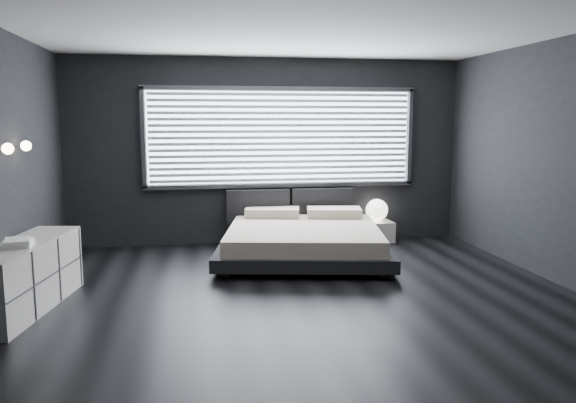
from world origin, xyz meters
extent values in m
plane|color=black|center=(0.00, 0.00, 0.00)|extent=(6.00, 6.00, 0.00)
plane|color=silver|center=(0.00, 0.00, 2.80)|extent=(6.00, 6.00, 0.00)
cube|color=black|center=(0.00, 2.75, 1.40)|extent=(6.00, 0.04, 2.80)
cube|color=black|center=(0.00, -2.75, 1.40)|extent=(6.00, 0.04, 2.80)
cube|color=black|center=(3.00, 0.00, 1.40)|extent=(0.04, 5.50, 2.80)
cube|color=white|center=(0.20, 2.73, 1.61)|extent=(4.00, 0.02, 1.38)
cube|color=#47474C|center=(-1.84, 2.70, 1.61)|extent=(0.06, 0.08, 1.48)
cube|color=#47474C|center=(2.24, 2.70, 1.61)|extent=(0.06, 0.08, 1.48)
cube|color=#47474C|center=(0.20, 2.70, 2.34)|extent=(4.14, 0.08, 0.06)
cube|color=#47474C|center=(0.20, 2.70, 0.88)|extent=(4.14, 0.08, 0.06)
cube|color=silver|center=(0.20, 2.67, 1.61)|extent=(3.94, 0.03, 1.32)
cube|color=black|center=(-0.17, 2.64, 0.57)|extent=(0.96, 0.16, 0.52)
cube|color=black|center=(0.83, 2.64, 0.57)|extent=(0.96, 0.16, 0.52)
cylinder|color=silver|center=(-2.95, 0.05, 1.60)|extent=(0.10, 0.02, 0.02)
sphere|color=#FFE5B7|center=(-2.88, 0.05, 1.60)|extent=(0.11, 0.11, 0.11)
cylinder|color=silver|center=(-2.95, 0.65, 1.60)|extent=(0.10, 0.02, 0.02)
sphere|color=#FFE5B7|center=(-2.88, 0.65, 1.60)|extent=(0.11, 0.11, 0.11)
cube|color=black|center=(-0.78, 0.87, 0.04)|extent=(0.14, 0.14, 0.08)
cube|color=black|center=(1.13, 0.53, 0.04)|extent=(0.14, 0.14, 0.08)
cube|color=black|center=(-0.47, 2.57, 0.04)|extent=(0.14, 0.14, 0.08)
cube|color=black|center=(1.44, 2.23, 0.04)|extent=(0.14, 0.14, 0.08)
cube|color=black|center=(0.33, 1.55, 0.16)|extent=(2.58, 2.50, 0.16)
cube|color=#BCAE9A|center=(0.33, 1.55, 0.35)|extent=(2.32, 2.32, 0.20)
cube|color=beige|center=(0.02, 2.41, 0.51)|extent=(0.86, 0.56, 0.13)
cube|color=beige|center=(0.92, 2.25, 0.51)|extent=(0.86, 0.56, 0.13)
cube|color=silver|center=(1.63, 2.50, 0.16)|extent=(0.55, 0.46, 0.31)
sphere|color=white|center=(1.68, 2.53, 0.49)|extent=(0.34, 0.34, 0.34)
cube|color=silver|center=(-2.78, -0.01, 0.34)|extent=(0.76, 1.77, 0.68)
cube|color=#47474C|center=(-2.54, -0.05, 0.34)|extent=(0.30, 1.67, 0.66)
cube|color=white|center=(-2.79, -0.17, 0.70)|extent=(0.31, 0.38, 0.04)
cube|color=white|center=(-2.78, -0.19, 0.74)|extent=(0.29, 0.35, 0.03)
camera|label=1|loc=(-1.08, -5.75, 1.88)|focal=35.00mm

